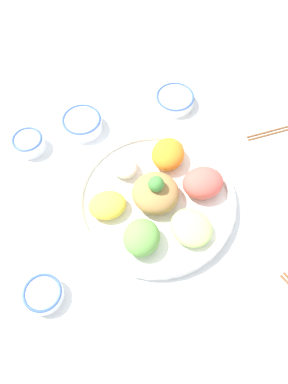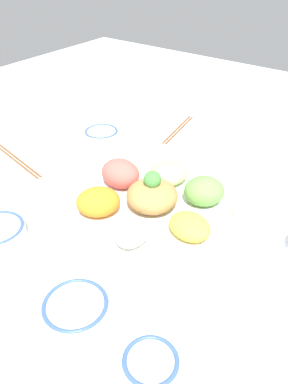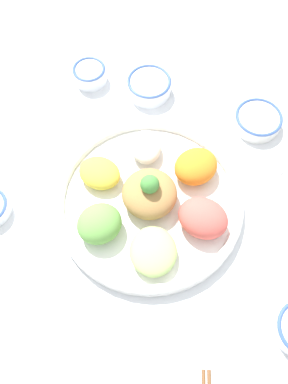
{
  "view_description": "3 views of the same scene",
  "coord_description": "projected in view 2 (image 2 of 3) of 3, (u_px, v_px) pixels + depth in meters",
  "views": [
    {
      "loc": [
        -0.36,
        0.23,
        0.84
      ],
      "look_at": [
        0.0,
        0.04,
        0.08
      ],
      "focal_mm": 35.0,
      "sensor_mm": 36.0,
      "label": 1
    },
    {
      "loc": [
        0.55,
        0.39,
        0.53
      ],
      "look_at": [
        0.01,
        -0.01,
        0.06
      ],
      "focal_mm": 35.0,
      "sensor_mm": 36.0,
      "label": 2
    },
    {
      "loc": [
        -0.32,
        -0.05,
        0.74
      ],
      "look_at": [
        -0.02,
        0.01,
        0.09
      ],
      "focal_mm": 35.0,
      "sensor_mm": 36.0,
      "label": 3
    }
  ],
  "objects": [
    {
      "name": "chopsticks_pair_near",
      "position": [
        178.0,
        129.0,
        1.2
      ],
      "size": [
        0.22,
        0.05,
        0.01
      ],
      "rotation": [
        0.0,
        0.0,
        0.16
      ],
      "color": "brown",
      "rests_on": "ground_plane"
    },
    {
      "name": "ground_plane",
      "position": [
        150.0,
        213.0,
        0.85
      ],
      "size": [
        2.4,
        2.4,
        0.0
      ],
      "primitive_type": "plane",
      "color": "white"
    },
    {
      "name": "sauce_bowl_red",
      "position": [
        76.0,
        310.0,
        0.61
      ],
      "size": [
        0.11,
        0.11,
        0.04
      ],
      "color": "white",
      "rests_on": "ground_plane"
    },
    {
      "name": "rice_bowl_blue",
      "position": [
        102.0,
        136.0,
        1.12
      ],
      "size": [
        0.1,
        0.1,
        0.04
      ],
      "color": "white",
      "rests_on": "ground_plane"
    },
    {
      "name": "salad_platter",
      "position": [
        152.0,
        203.0,
        0.84
      ],
      "size": [
        0.4,
        0.4,
        0.11
      ],
      "color": "white",
      "rests_on": "ground_plane"
    },
    {
      "name": "sauce_bowl_far",
      "position": [
        151.0,
        367.0,
        0.53
      ],
      "size": [
        0.08,
        0.08,
        0.04
      ],
      "color": "white",
      "rests_on": "ground_plane"
    },
    {
      "name": "serving_spoon_main",
      "position": [
        26.0,
        200.0,
        0.89
      ],
      "size": [
        0.11,
        0.08,
        0.01
      ],
      "rotation": [
        0.0,
        0.0,
        5.71
      ],
      "color": "beige",
      "rests_on": "ground_plane"
    },
    {
      "name": "chopsticks_pair_far",
      "position": [
        17.0,
        160.0,
        1.04
      ],
      "size": [
        0.06,
        0.24,
        0.01
      ],
      "rotation": [
        0.0,
        0.0,
        4.52
      ],
      "color": "brown",
      "rests_on": "ground_plane"
    }
  ]
}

